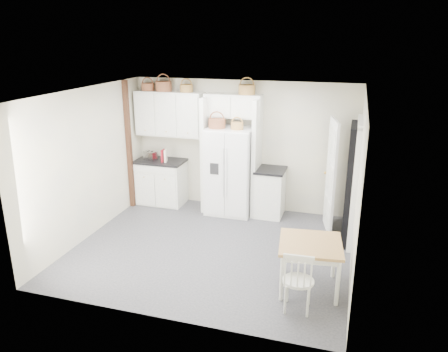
% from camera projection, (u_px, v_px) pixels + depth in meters
% --- Properties ---
extents(floor, '(4.50, 4.50, 0.00)m').
position_uv_depth(floor, '(212.00, 248.00, 7.37)').
color(floor, '#2C2C32').
rests_on(floor, ground).
extents(ceiling, '(4.50, 4.50, 0.00)m').
position_uv_depth(ceiling, '(211.00, 93.00, 6.56)').
color(ceiling, white).
rests_on(ceiling, wall_back).
extents(wall_back, '(4.50, 0.00, 4.50)m').
position_uv_depth(wall_back, '(243.00, 146.00, 8.78)').
color(wall_back, '#AEACA4').
rests_on(wall_back, floor).
extents(wall_left, '(0.00, 4.00, 4.00)m').
position_uv_depth(wall_left, '(89.00, 163.00, 7.58)').
color(wall_left, '#AEACA4').
rests_on(wall_left, floor).
extents(wall_right, '(0.00, 4.00, 4.00)m').
position_uv_depth(wall_right, '(358.00, 189.00, 6.35)').
color(wall_right, '#AEACA4').
rests_on(wall_right, floor).
extents(refrigerator, '(0.90, 0.72, 1.73)m').
position_uv_depth(refrigerator, '(230.00, 171.00, 8.62)').
color(refrigerator, white).
rests_on(refrigerator, floor).
extents(base_cab_left, '(0.97, 0.62, 0.90)m').
position_uv_depth(base_cab_left, '(162.00, 182.00, 9.24)').
color(base_cab_left, silver).
rests_on(base_cab_left, floor).
extents(base_cab_right, '(0.52, 0.62, 0.91)m').
position_uv_depth(base_cab_right, '(270.00, 193.00, 8.59)').
color(base_cab_right, silver).
rests_on(base_cab_right, floor).
extents(dining_table, '(0.95, 0.95, 0.71)m').
position_uv_depth(dining_table, '(309.00, 266.00, 6.11)').
color(dining_table, brown).
rests_on(dining_table, floor).
extents(windsor_chair, '(0.43, 0.39, 0.84)m').
position_uv_depth(windsor_chair, '(298.00, 281.00, 5.61)').
color(windsor_chair, silver).
rests_on(windsor_chair, floor).
extents(counter_left, '(1.01, 0.66, 0.04)m').
position_uv_depth(counter_left, '(161.00, 161.00, 9.09)').
color(counter_left, black).
rests_on(counter_left, base_cab_left).
extents(counter_right, '(0.56, 0.66, 0.04)m').
position_uv_depth(counter_right, '(271.00, 170.00, 8.45)').
color(counter_right, black).
rests_on(counter_right, base_cab_right).
extents(toaster, '(0.31, 0.24, 0.19)m').
position_uv_depth(toaster, '(150.00, 156.00, 9.05)').
color(toaster, silver).
rests_on(toaster, counter_left).
extents(cookbook_red, '(0.04, 0.17, 0.25)m').
position_uv_depth(cookbook_red, '(163.00, 156.00, 8.94)').
color(cookbook_red, maroon).
rests_on(cookbook_red, counter_left).
extents(cookbook_cream, '(0.07, 0.17, 0.25)m').
position_uv_depth(cookbook_cream, '(166.00, 156.00, 8.93)').
color(cookbook_cream, '#F9EECC').
rests_on(cookbook_cream, counter_left).
extents(basket_upper_a, '(0.26, 0.26, 0.15)m').
position_uv_depth(basket_upper_a, '(148.00, 87.00, 8.82)').
color(basket_upper_a, brown).
rests_on(basket_upper_a, upper_cabinet).
extents(basket_upper_b, '(0.33, 0.33, 0.19)m').
position_uv_depth(basket_upper_b, '(164.00, 86.00, 8.71)').
color(basket_upper_b, brown).
rests_on(basket_upper_b, upper_cabinet).
extents(basket_upper_c, '(0.26, 0.26, 0.15)m').
position_uv_depth(basket_upper_c, '(186.00, 88.00, 8.59)').
color(basket_upper_c, '#A2713E').
rests_on(basket_upper_c, upper_cabinet).
extents(basket_bridge_b, '(0.32, 0.32, 0.18)m').
position_uv_depth(basket_bridge_b, '(247.00, 90.00, 8.25)').
color(basket_bridge_b, '#A2713E').
rests_on(basket_bridge_b, bridge_cabinet).
extents(basket_fridge_a, '(0.33, 0.33, 0.17)m').
position_uv_depth(basket_fridge_a, '(217.00, 124.00, 8.30)').
color(basket_fridge_a, brown).
rests_on(basket_fridge_a, refrigerator).
extents(basket_fridge_b, '(0.24, 0.24, 0.13)m').
position_uv_depth(basket_fridge_b, '(237.00, 126.00, 8.20)').
color(basket_fridge_b, '#A2713E').
rests_on(basket_fridge_b, refrigerator).
extents(upper_cabinet, '(1.40, 0.34, 0.90)m').
position_uv_depth(upper_cabinet, '(169.00, 114.00, 8.86)').
color(upper_cabinet, silver).
rests_on(upper_cabinet, wall_back).
extents(bridge_cabinet, '(1.12, 0.34, 0.45)m').
position_uv_depth(bridge_cabinet, '(233.00, 106.00, 8.42)').
color(bridge_cabinet, silver).
rests_on(bridge_cabinet, wall_back).
extents(fridge_panel_left, '(0.08, 0.60, 2.30)m').
position_uv_depth(fridge_panel_left, '(207.00, 154.00, 8.74)').
color(fridge_panel_left, silver).
rests_on(fridge_panel_left, floor).
extents(fridge_panel_right, '(0.08, 0.60, 2.30)m').
position_uv_depth(fridge_panel_right, '(257.00, 158.00, 8.46)').
color(fridge_panel_right, silver).
rests_on(fridge_panel_right, floor).
extents(trim_post, '(0.09, 0.09, 2.60)m').
position_uv_depth(trim_post, '(129.00, 146.00, 8.80)').
color(trim_post, '#3E240F').
rests_on(trim_post, floor).
extents(doorway_void, '(0.18, 0.85, 2.05)m').
position_uv_depth(doorway_void, '(351.00, 184.00, 7.37)').
color(doorway_void, black).
rests_on(doorway_void, floor).
extents(door_slab, '(0.21, 0.79, 2.05)m').
position_uv_depth(door_slab, '(331.00, 176.00, 7.77)').
color(door_slab, white).
rests_on(door_slab, floor).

